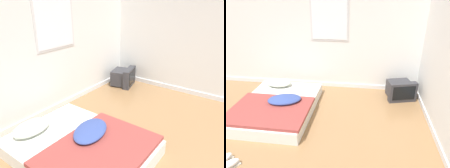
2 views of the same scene
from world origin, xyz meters
TOP-DOWN VIEW (x-y plane):
  - wall_back at (0.01, 3.02)m, footprint 7.87×0.08m
  - mattress_bed at (0.06, 1.79)m, footprint 1.32×1.75m
  - crt_tv at (2.34, 2.62)m, footprint 0.60×0.55m
  - sneaker_pair at (-0.11, 0.45)m, footprint 0.35×0.35m

SIDE VIEW (x-z plane):
  - sneaker_pair at x=-0.11m, z-range 0.00..0.10m
  - mattress_bed at x=0.06m, z-range -0.04..0.30m
  - crt_tv at x=2.34m, z-range -0.01..0.39m
  - wall_back at x=0.01m, z-range -0.01..2.59m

